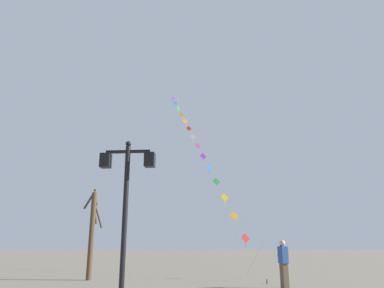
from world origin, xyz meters
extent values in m
plane|color=#756B5B|center=(0.00, 20.00, 0.00)|extent=(160.00, 160.00, 0.00)
cylinder|color=black|center=(-2.21, 9.55, 2.12)|extent=(0.14, 0.14, 4.24)
sphere|color=black|center=(-2.21, 9.55, 4.32)|extent=(0.16, 0.16, 0.16)
cube|color=black|center=(-2.21, 9.55, 4.09)|extent=(1.26, 0.08, 0.08)
cube|color=black|center=(-2.84, 9.55, 3.84)|extent=(0.28, 0.28, 0.40)
cube|color=beige|center=(-2.84, 9.55, 3.84)|extent=(0.19, 0.19, 0.30)
cube|color=black|center=(-1.58, 9.55, 3.84)|extent=(0.28, 0.28, 0.40)
cube|color=beige|center=(-1.58, 9.55, 3.84)|extent=(0.19, 0.19, 0.30)
cylinder|color=brown|center=(2.18, 15.66, 0.09)|extent=(0.06, 0.06, 0.18)
cylinder|color=silver|center=(1.85, 16.66, 1.01)|extent=(0.69, 2.02, 1.67)
cylinder|color=silver|center=(1.28, 18.35, 2.40)|extent=(0.48, 1.39, 1.15)
cylinder|color=silver|center=(0.82, 19.72, 3.54)|extent=(0.48, 1.39, 1.15)
cylinder|color=silver|center=(0.36, 21.09, 4.67)|extent=(0.48, 1.39, 1.15)
cylinder|color=silver|center=(-0.10, 22.47, 5.81)|extent=(0.48, 1.39, 1.15)
cylinder|color=silver|center=(-0.56, 23.84, 6.95)|extent=(0.48, 1.39, 1.15)
cylinder|color=silver|center=(-1.03, 25.21, 8.08)|extent=(0.48, 1.39, 1.15)
cylinder|color=silver|center=(-1.49, 26.58, 9.22)|extent=(0.48, 1.39, 1.15)
cylinder|color=silver|center=(-1.95, 27.96, 10.36)|extent=(0.48, 1.39, 1.15)
cylinder|color=silver|center=(-2.41, 29.33, 11.49)|extent=(0.48, 1.39, 1.15)
cylinder|color=silver|center=(-2.87, 30.70, 12.63)|extent=(0.48, 1.39, 1.15)
cylinder|color=silver|center=(-3.33, 32.08, 13.77)|extent=(0.48, 1.39, 1.15)
cylinder|color=silver|center=(-3.79, 33.45, 14.90)|extent=(0.48, 1.39, 1.15)
cylinder|color=silver|center=(-4.26, 34.82, 16.04)|extent=(0.48, 1.39, 1.15)
cube|color=red|center=(1.51, 17.66, 1.83)|extent=(0.43, 0.22, 0.47)
cylinder|color=red|center=(1.51, 17.66, 1.52)|extent=(0.02, 0.02, 0.26)
cube|color=orange|center=(1.05, 19.03, 2.97)|extent=(0.45, 0.16, 0.47)
cylinder|color=orange|center=(1.05, 19.03, 2.62)|extent=(0.03, 0.05, 0.33)
cube|color=yellow|center=(0.59, 20.41, 4.11)|extent=(0.46, 0.13, 0.47)
cylinder|color=yellow|center=(0.59, 20.41, 3.76)|extent=(0.02, 0.04, 0.33)
cube|color=green|center=(0.13, 21.78, 5.24)|extent=(0.46, 0.11, 0.47)
cylinder|color=green|center=(0.13, 21.78, 4.92)|extent=(0.02, 0.04, 0.27)
cube|color=blue|center=(-0.33, 23.15, 6.38)|extent=(0.40, 0.26, 0.47)
cylinder|color=blue|center=(-0.33, 23.15, 6.02)|extent=(0.03, 0.04, 0.34)
cube|color=purple|center=(-0.79, 24.52, 7.52)|extent=(0.45, 0.14, 0.47)
cylinder|color=purple|center=(-0.79, 24.52, 7.18)|extent=(0.03, 0.04, 0.30)
cube|color=pink|center=(-1.26, 25.90, 8.65)|extent=(0.46, 0.11, 0.47)
cylinder|color=pink|center=(-1.26, 25.90, 8.35)|extent=(0.02, 0.03, 0.23)
cube|color=white|center=(-1.72, 27.27, 9.79)|extent=(0.47, 0.05, 0.47)
cylinder|color=white|center=(-1.72, 27.27, 9.43)|extent=(0.02, 0.05, 0.35)
cube|color=red|center=(-2.18, 28.64, 10.93)|extent=(0.47, 0.07, 0.47)
cylinder|color=red|center=(-2.18, 28.64, 10.56)|extent=(0.02, 0.03, 0.36)
cube|color=orange|center=(-2.64, 30.02, 12.06)|extent=(0.43, 0.20, 0.47)
cylinder|color=orange|center=(-2.64, 30.02, 11.71)|extent=(0.03, 0.05, 0.32)
cube|color=yellow|center=(-3.10, 31.39, 13.20)|extent=(0.47, 0.05, 0.47)
cylinder|color=yellow|center=(-3.10, 31.39, 12.89)|extent=(0.02, 0.04, 0.23)
cube|color=green|center=(-3.56, 32.76, 14.33)|extent=(0.41, 0.25, 0.47)
cylinder|color=green|center=(-3.56, 32.76, 13.96)|extent=(0.03, 0.04, 0.36)
cube|color=blue|center=(-4.03, 34.14, 15.47)|extent=(0.43, 0.21, 0.47)
cylinder|color=blue|center=(-4.03, 34.14, 15.12)|extent=(0.03, 0.04, 0.33)
cube|color=purple|center=(-4.49, 35.51, 16.61)|extent=(0.41, 0.25, 0.47)
cylinder|color=purple|center=(-4.49, 35.51, 16.25)|extent=(0.04, 0.06, 0.33)
cube|color=brown|center=(2.64, 14.06, 0.45)|extent=(0.28, 0.35, 0.90)
cube|color=#264C8C|center=(2.64, 14.06, 1.18)|extent=(0.35, 0.44, 0.60)
sphere|color=tan|center=(2.64, 14.06, 1.60)|extent=(0.22, 0.22, 0.22)
cylinder|color=#264C8C|center=(2.57, 14.27, 1.35)|extent=(0.21, 0.40, 0.50)
cylinder|color=#4C3826|center=(-5.61, 16.60, 1.96)|extent=(0.24, 0.24, 3.91)
cylinder|color=#4C3826|center=(-5.99, 17.01, 3.61)|extent=(0.87, 0.92, 0.79)
cylinder|color=#4C3826|center=(-5.70, 17.05, 3.75)|extent=(0.29, 0.98, 0.73)
cylinder|color=#4C3826|center=(-5.55, 17.09, 2.94)|extent=(0.22, 1.06, 1.26)
cylinder|color=#4C3826|center=(-5.70, 17.09, 2.97)|extent=(0.29, 1.07, 0.92)
camera|label=1|loc=(0.37, -0.14, 1.59)|focal=33.74mm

